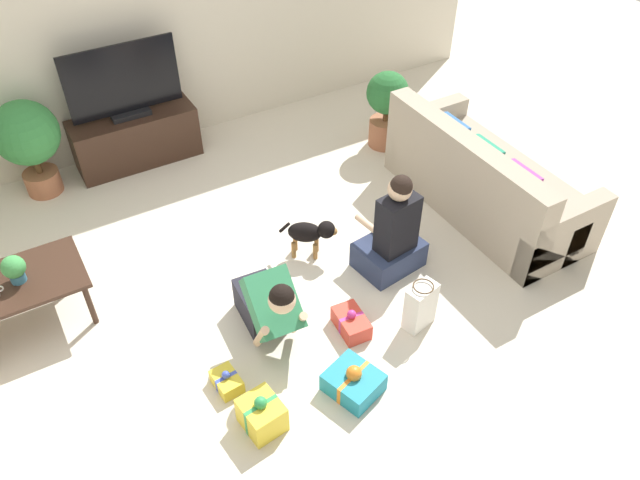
{
  "coord_description": "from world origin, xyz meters",
  "views": [
    {
      "loc": [
        -1.18,
        -3.24,
        3.68
      ],
      "look_at": [
        0.64,
        -0.11,
        0.45
      ],
      "focal_mm": 35.0,
      "sensor_mm": 36.0,
      "label": 1
    }
  ],
  "objects_px": {
    "potted_plant_corner_right": "(387,105)",
    "gift_box_d": "(227,381)",
    "tv": "(124,85)",
    "person_kneeling": "(269,304)",
    "gift_box_a": "(351,323)",
    "dog": "(311,233)",
    "tabletop_plant": "(14,268)",
    "sofa_right": "(483,182)",
    "potted_plant_back_left": "(28,138)",
    "tv_console": "(136,138)",
    "gift_box_c": "(353,382)",
    "gift_bag_a": "(420,306)",
    "person_sitting": "(393,236)",
    "gift_box_b": "(262,415)",
    "coffee_table": "(8,289)"
  },
  "relations": [
    {
      "from": "sofa_right",
      "to": "gift_box_c",
      "type": "distance_m",
      "value": 2.4
    },
    {
      "from": "gift_box_c",
      "to": "potted_plant_corner_right",
      "type": "bearing_deg",
      "value": 51.59
    },
    {
      "from": "tv",
      "to": "person_sitting",
      "type": "height_order",
      "value": "tv"
    },
    {
      "from": "gift_box_a",
      "to": "tv",
      "type": "bearing_deg",
      "value": 102.49
    },
    {
      "from": "gift_box_a",
      "to": "gift_box_d",
      "type": "distance_m",
      "value": 1.03
    },
    {
      "from": "gift_box_a",
      "to": "gift_bag_a",
      "type": "relative_size",
      "value": 0.79
    },
    {
      "from": "sofa_right",
      "to": "potted_plant_back_left",
      "type": "distance_m",
      "value": 4.17
    },
    {
      "from": "sofa_right",
      "to": "potted_plant_back_left",
      "type": "relative_size",
      "value": 2.09
    },
    {
      "from": "gift_box_d",
      "to": "gift_bag_a",
      "type": "distance_m",
      "value": 1.52
    },
    {
      "from": "potted_plant_corner_right",
      "to": "gift_box_d",
      "type": "distance_m",
      "value": 3.4
    },
    {
      "from": "coffee_table",
      "to": "person_sitting",
      "type": "distance_m",
      "value": 2.94
    },
    {
      "from": "person_kneeling",
      "to": "gift_box_a",
      "type": "bearing_deg",
      "value": -22.2
    },
    {
      "from": "dog",
      "to": "person_sitting",
      "type": "bearing_deg",
      "value": -96.75
    },
    {
      "from": "gift_bag_a",
      "to": "gift_box_b",
      "type": "bearing_deg",
      "value": -172.4
    },
    {
      "from": "potted_plant_back_left",
      "to": "potted_plant_corner_right",
      "type": "distance_m",
      "value": 3.45
    },
    {
      "from": "tv",
      "to": "gift_box_b",
      "type": "bearing_deg",
      "value": -94.64
    },
    {
      "from": "dog",
      "to": "potted_plant_corner_right",
      "type": "bearing_deg",
      "value": -17.6
    },
    {
      "from": "gift_box_d",
      "to": "gift_box_a",
      "type": "bearing_deg",
      "value": 0.23
    },
    {
      "from": "tv",
      "to": "sofa_right",
      "type": "bearing_deg",
      "value": -43.41
    },
    {
      "from": "dog",
      "to": "tabletop_plant",
      "type": "xyz_separation_m",
      "value": [
        -2.21,
        0.41,
        0.32
      ]
    },
    {
      "from": "tv",
      "to": "gift_box_d",
      "type": "distance_m",
      "value": 3.15
    },
    {
      "from": "gift_box_a",
      "to": "gift_box_d",
      "type": "bearing_deg",
      "value": -179.77
    },
    {
      "from": "gift_box_a",
      "to": "gift_box_c",
      "type": "distance_m",
      "value": 0.54
    },
    {
      "from": "potted_plant_back_left",
      "to": "person_sitting",
      "type": "height_order",
      "value": "person_sitting"
    },
    {
      "from": "person_kneeling",
      "to": "gift_box_d",
      "type": "xyz_separation_m",
      "value": [
        -0.48,
        -0.27,
        -0.27
      ]
    },
    {
      "from": "gift_box_d",
      "to": "tv_console",
      "type": "bearing_deg",
      "value": 83.25
    },
    {
      "from": "sofa_right",
      "to": "gift_box_a",
      "type": "height_order",
      "value": "sofa_right"
    },
    {
      "from": "potted_plant_back_left",
      "to": "dog",
      "type": "height_order",
      "value": "potted_plant_back_left"
    },
    {
      "from": "potted_plant_back_left",
      "to": "gift_box_c",
      "type": "distance_m",
      "value": 3.73
    },
    {
      "from": "person_sitting",
      "to": "tabletop_plant",
      "type": "height_order",
      "value": "person_sitting"
    },
    {
      "from": "gift_box_a",
      "to": "gift_box_b",
      "type": "height_order",
      "value": "gift_box_b"
    },
    {
      "from": "gift_box_a",
      "to": "gift_box_c",
      "type": "bearing_deg",
      "value": -120.74
    },
    {
      "from": "potted_plant_back_left",
      "to": "person_kneeling",
      "type": "distance_m",
      "value": 2.92
    },
    {
      "from": "potted_plant_back_left",
      "to": "gift_box_c",
      "type": "height_order",
      "value": "potted_plant_back_left"
    },
    {
      "from": "sofa_right",
      "to": "potted_plant_corner_right",
      "type": "bearing_deg",
      "value": 6.15
    },
    {
      "from": "dog",
      "to": "gift_box_b",
      "type": "bearing_deg",
      "value": 175.62
    },
    {
      "from": "dog",
      "to": "gift_box_d",
      "type": "relative_size",
      "value": 1.7
    },
    {
      "from": "gift_bag_a",
      "to": "gift_box_c",
      "type": "bearing_deg",
      "value": -161.26
    },
    {
      "from": "tv_console",
      "to": "gift_box_d",
      "type": "distance_m",
      "value": 3.05
    },
    {
      "from": "person_sitting",
      "to": "gift_box_c",
      "type": "relative_size",
      "value": 2.2
    },
    {
      "from": "person_kneeling",
      "to": "gift_box_b",
      "type": "bearing_deg",
      "value": -116.92
    },
    {
      "from": "tv_console",
      "to": "gift_box_d",
      "type": "height_order",
      "value": "tv_console"
    },
    {
      "from": "person_kneeling",
      "to": "dog",
      "type": "distance_m",
      "value": 0.94
    },
    {
      "from": "coffee_table",
      "to": "tv_console",
      "type": "height_order",
      "value": "tv_console"
    },
    {
      "from": "dog",
      "to": "gift_bag_a",
      "type": "distance_m",
      "value": 1.14
    },
    {
      "from": "dog",
      "to": "gift_box_d",
      "type": "xyz_separation_m",
      "value": [
        -1.18,
        -0.89,
        -0.19
      ]
    },
    {
      "from": "person_kneeling",
      "to": "gift_box_a",
      "type": "xyz_separation_m",
      "value": [
        0.55,
        -0.27,
        -0.25
      ]
    },
    {
      "from": "potted_plant_corner_right",
      "to": "tabletop_plant",
      "type": "distance_m",
      "value": 3.8
    },
    {
      "from": "potted_plant_corner_right",
      "to": "gift_box_d",
      "type": "bearing_deg",
      "value": -143.44
    },
    {
      "from": "potted_plant_corner_right",
      "to": "gift_box_c",
      "type": "bearing_deg",
      "value": -128.41
    }
  ]
}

